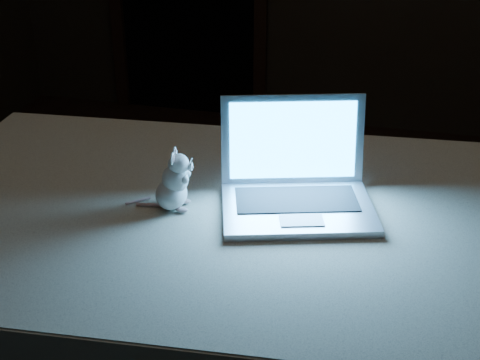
% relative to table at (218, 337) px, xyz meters
% --- Properties ---
extents(table, '(1.63, 1.13, 0.83)m').
position_rel_table_xyz_m(table, '(0.00, 0.00, 0.00)').
color(table, black).
rests_on(table, floor).
extents(tablecloth, '(1.73, 1.21, 0.10)m').
position_rel_table_xyz_m(tablecloth, '(0.03, -0.01, 0.37)').
color(tablecloth, beige).
rests_on(tablecloth, table).
extents(laptop, '(0.46, 0.43, 0.26)m').
position_rel_table_xyz_m(laptop, '(0.21, 0.02, 0.55)').
color(laptop, '#B9B9BE').
rests_on(laptop, tablecloth).
extents(plush_mouse, '(0.13, 0.13, 0.16)m').
position_rel_table_xyz_m(plush_mouse, '(-0.11, -0.03, 0.51)').
color(plush_mouse, white).
rests_on(plush_mouse, tablecloth).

